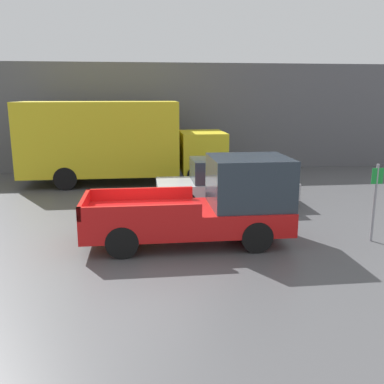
% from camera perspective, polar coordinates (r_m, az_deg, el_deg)
% --- Properties ---
extents(ground_plane, '(60.00, 60.00, 0.00)m').
position_cam_1_polar(ground_plane, '(10.97, -5.90, -6.93)').
color(ground_plane, '#4C4C4F').
extents(building_wall, '(28.00, 0.15, 5.19)m').
position_cam_1_polar(building_wall, '(21.29, -6.59, 9.83)').
color(building_wall, '#56565B').
rests_on(building_wall, ground).
extents(pickup_truck, '(5.13, 1.99, 2.18)m').
position_cam_1_polar(pickup_truck, '(10.82, 2.44, -1.59)').
color(pickup_truck, red).
rests_on(pickup_truck, ground).
extents(car, '(4.66, 1.87, 1.58)m').
position_cam_1_polar(car, '(14.62, 4.66, 1.38)').
color(car, '#B7BABF').
rests_on(car, ground).
extents(delivery_truck, '(8.46, 2.60, 3.42)m').
position_cam_1_polar(delivery_truck, '(18.35, -10.27, 6.78)').
color(delivery_truck, gold).
rests_on(delivery_truck, ground).
extents(parking_sign, '(0.30, 0.07, 2.02)m').
position_cam_1_polar(parking_sign, '(11.76, 23.22, -0.74)').
color(parking_sign, gray).
rests_on(parking_sign, ground).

